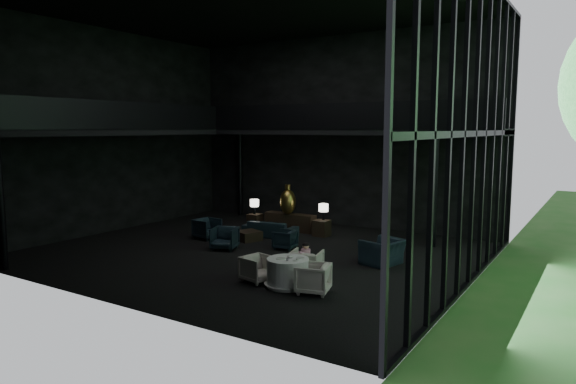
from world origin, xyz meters
The scene contains 36 objects.
floor centered at (0.00, 0.00, 0.00)m, with size 14.00×12.00×0.02m, color black.
ceiling centered at (0.00, 0.00, 8.00)m, with size 14.00×12.00×0.02m, color black.
wall_back centered at (0.00, 6.00, 4.00)m, with size 14.00×0.04×8.00m, color black.
wall_front centered at (0.00, -6.00, 4.00)m, with size 14.00×0.04×8.00m, color black.
wall_left centered at (-7.00, 0.00, 4.00)m, with size 0.04×12.00×8.00m, color black.
curtain_wall centered at (6.95, 0.00, 4.00)m, with size 0.20×12.00×8.00m, color black, non-canonical shape.
mezzanine_left centered at (-6.00, 0.00, 4.00)m, with size 2.00×12.00×0.25m, color black.
mezzanine_back centered at (1.00, 5.00, 4.00)m, with size 12.00×2.00×0.25m, color black.
railing_left centered at (-5.00, 0.00, 4.60)m, with size 0.06×12.00×1.00m, color black.
railing_back centered at (1.00, 4.00, 4.60)m, with size 12.00×0.06×1.00m, color black.
column_sw centered at (-5.00, -5.70, 2.00)m, with size 0.24×0.24×4.00m, color black.
column_nw centered at (-5.00, 5.70, 2.00)m, with size 0.24×0.24×4.00m, color black.
column_ne centered at (4.80, 4.00, 2.00)m, with size 0.24×0.24×4.00m, color black.
console centered at (-0.95, 3.73, 0.35)m, with size 2.19×0.50×0.70m, color black.
bronze_urn centered at (-0.95, 3.56, 1.21)m, with size 0.65×0.65×1.21m.
side_table_left centered at (-2.55, 3.51, 0.28)m, with size 0.52×0.52×0.57m, color black.
table_lamp_left centered at (-2.55, 3.48, 1.01)m, with size 0.37×0.37×0.62m.
side_table_right centered at (0.65, 3.47, 0.31)m, with size 0.56×0.56×0.62m, color black.
table_lamp_right centered at (0.65, 3.61, 1.06)m, with size 0.37×0.37×0.62m.
sofa centered at (-0.97, 2.32, 0.41)m, with size 2.10×0.61×0.82m, color #192C45.
lounge_armchair_west centered at (-2.77, 0.75, 0.46)m, with size 0.89×0.83×0.91m, color black.
lounge_armchair_east centered at (0.61, 0.90, 0.34)m, with size 0.65×0.61×0.67m, color #12242F.
lounge_armchair_south centered at (-1.11, -0.25, 0.46)m, with size 0.89×0.84×0.92m, color black.
window_armchair centered at (4.23, 0.80, 0.57)m, with size 1.31×0.85×1.14m, color black.
coffee_table centered at (-1.27, 1.33, 0.18)m, with size 0.79×0.79×0.35m, color black.
dining_table centered at (2.96, -2.63, 0.33)m, with size 1.26×1.26×0.75m.
dining_chair_north centered at (2.95, -1.65, 0.46)m, with size 0.90×0.84×0.93m, color #ADA79D.
dining_chair_east centered at (3.78, -2.74, 0.44)m, with size 0.85×0.80×0.87m, color #A9A196.
dining_chair_west centered at (2.03, -2.68, 0.39)m, with size 0.75×0.71×0.78m, color beige.
child centered at (2.98, -1.73, 0.73)m, with size 0.26×0.26×0.56m.
plate_a centered at (2.82, -2.76, 0.76)m, with size 0.26×0.26×0.02m, color white.
plate_b centered at (3.21, -2.42, 0.76)m, with size 0.22×0.22×0.02m, color white.
saucer centered at (3.25, -2.73, 0.76)m, with size 0.15×0.15×0.01m, color white.
coffee_cup centered at (3.27, -2.67, 0.79)m, with size 0.08×0.08×0.06m, color white.
cereal_bowl centered at (2.98, -2.55, 0.79)m, with size 0.16×0.16×0.08m, color white.
cream_pot centered at (3.07, -2.84, 0.79)m, with size 0.06×0.06×0.07m, color #99999E.
Camera 1 is at (9.94, -13.70, 4.13)m, focal length 32.00 mm.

